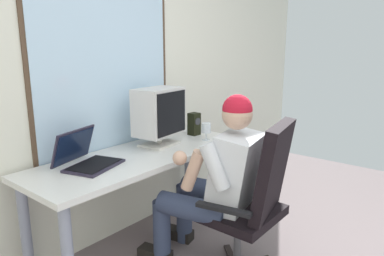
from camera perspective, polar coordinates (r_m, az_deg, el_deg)
wall_rear at (r=2.74m, az=-12.65°, el=9.81°), size 5.78×0.08×2.67m
desk at (r=2.57m, az=-7.79°, el=-6.17°), size 1.68×0.60×0.73m
office_chair at (r=2.29m, az=10.17°, el=-10.37°), size 0.63×0.58×1.03m
person_seated at (r=2.36m, az=3.78°, el=-8.23°), size 0.61×0.85×1.18m
crt_monitor at (r=2.67m, az=-5.32°, el=2.47°), size 0.39×0.28×0.44m
laptop at (r=2.34m, az=-16.81°, el=-4.39°), size 0.42×0.40×0.23m
wine_glass at (r=2.84m, az=2.28°, el=-0.13°), size 0.08×0.08×0.14m
desk_speaker at (r=3.01m, az=0.35°, el=0.66°), size 0.09×0.09×0.19m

